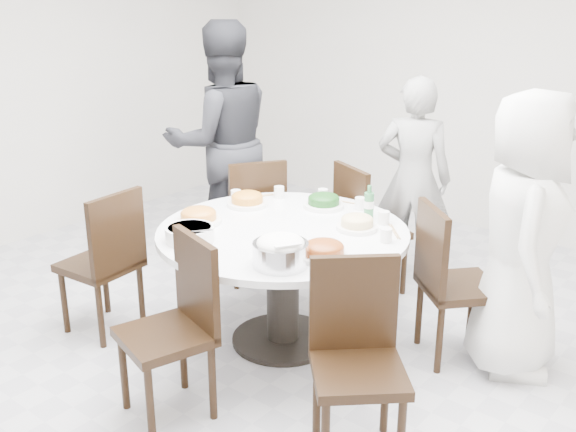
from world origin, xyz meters
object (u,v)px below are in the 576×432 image
Objects in this scene: chair_se at (359,368)px; chair_nw at (252,218)px; diner_left at (222,143)px; chair_s at (165,332)px; chair_sw at (99,261)px; rice_bowl at (281,254)px; dining_table at (283,287)px; diner_right at (522,236)px; soup_bowl at (190,234)px; beverage_bottle at (369,202)px; diner_middle at (413,179)px; chair_ne at (460,283)px; chair_n at (372,228)px.

chair_nw is at bearing 102.03° from chair_se.
chair_s is at bearing 65.65° from diner_left.
chair_sw is 1.39m from rice_bowl.
diner_left is 6.46× the size of rice_bowl.
diner_right is (1.20, 0.63, 0.44)m from dining_table.
rice_bowl is at bearing 5.53° from soup_bowl.
beverage_bottle is (1.60, -0.33, -0.08)m from diner_left.
chair_s is at bearing -57.39° from soup_bowl.
diner_middle reaches higher than beverage_bottle.
chair_se is 4.47× the size of beverage_bottle.
chair_sw is 0.59× the size of diner_right.
dining_table is at bearing 107.54° from chair_s.
diner_left is at bearing 34.01° from chair_ne.
diner_right reaches higher than diner_middle.
chair_s is 2.01m from diner_right.
diner_right reaches higher than soup_bowl.
chair_ne is 1.00× the size of chair_n.
diner_right reaches higher than chair_n.
chair_nw is 1.23m from chair_sw.
diner_left is 6.74× the size of soup_bowl.
diner_middle is 0.97m from beverage_bottle.
chair_nw is 3.41× the size of soup_bowl.
soup_bowl is (-0.36, -1.91, 0.03)m from diner_middle.
dining_table is 0.70m from soup_bowl.
dining_table is 5.15× the size of rice_bowl.
chair_sw is 0.80m from soup_bowl.
soup_bowl is (-0.62, -0.06, -0.02)m from rice_bowl.
beverage_bottle reaches higher than chair_n.
rice_bowl is at bearing 100.57° from chair_ne.
chair_s is at bearing -120.81° from rice_bowl.
chair_n is 1.00× the size of chair_s.
soup_bowl is at bearing 81.88° from chair_ne.
diner_left is (-2.22, 0.29, 0.47)m from chair_ne.
chair_ne is 1.72m from chair_nw.
chair_ne and chair_sw have the same top height.
chair_nw reaches higher than rice_bowl.
rice_bowl is 1.37× the size of beverage_bottle.
diner_left is 2.07m from rice_bowl.
chair_ne is 1.00× the size of chair_se.
diner_right is (0.24, 1.24, 0.34)m from chair_se.
diner_left reaches higher than chair_sw.
chair_ne is 1.59m from soup_bowl.
diner_right reaches higher than dining_table.
chair_sw is 3.26× the size of rice_bowl.
diner_left is 1.67m from soup_bowl.
dining_table is 1.58× the size of chair_nw.
chair_s is (1.02, -0.34, 0.00)m from chair_sw.
diner_right is 1.85m from soup_bowl.
chair_nw is 1.00× the size of chair_sw.
diner_left reaches higher than chair_s.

